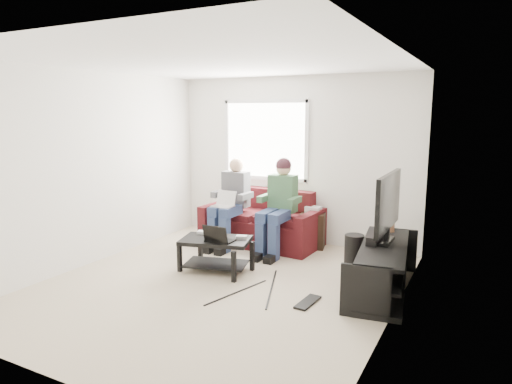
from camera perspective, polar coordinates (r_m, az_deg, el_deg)
floor at (r=5.60m, az=-4.61°, el=-11.54°), size 4.50×4.50×0.00m
ceiling at (r=5.24m, az=-5.03°, el=15.97°), size 4.50×4.50×0.00m
wall_back at (r=7.25m, az=4.76°, el=4.01°), size 4.50×0.00×4.50m
wall_front at (r=3.60m, az=-24.35°, el=-2.96°), size 4.50×0.00×4.50m
wall_left at (r=6.55m, az=-19.79°, el=2.81°), size 0.00×4.50×4.50m
wall_right at (r=4.53m, az=17.10°, el=-0.00°), size 0.00×4.50×4.50m
window at (r=7.41m, az=1.16°, el=6.50°), size 1.48×0.04×1.28m
sofa at (r=7.17m, az=0.89°, el=-4.06°), size 1.82×0.93×0.84m
person_left at (r=7.00m, az=-3.16°, el=-0.85°), size 0.40×0.71×1.34m
person_right at (r=6.64m, az=2.87°, el=-0.91°), size 0.40×0.71×1.39m
laptop_silver at (r=6.82m, az=-4.10°, el=-1.35°), size 0.34×0.25×0.24m
coffee_table at (r=5.97m, az=-5.05°, el=-6.88°), size 0.99×0.75×0.44m
laptop_black at (r=5.78m, az=-4.50°, el=-5.02°), size 0.40×0.33×0.24m
controller_a at (r=6.18m, az=-6.66°, el=-5.02°), size 0.16×0.13×0.04m
controller_b at (r=6.13m, az=-4.95°, el=-5.11°), size 0.16×0.14×0.04m
controller_c at (r=5.91m, az=-1.82°, el=-5.66°), size 0.16×0.13×0.04m
tv_stand at (r=5.53m, az=15.60°, el=-9.43°), size 0.73×1.73×0.55m
tv at (r=5.43m, az=16.17°, el=-1.43°), size 0.12×1.10×0.81m
soundbar at (r=5.54m, az=14.77°, el=-5.48°), size 0.12×0.50×0.10m
drink_cup at (r=6.03m, az=16.56°, el=-4.22°), size 0.08×0.08×0.12m
console_white at (r=5.14m, az=14.68°, el=-10.02°), size 0.30×0.22×0.06m
console_grey at (r=5.78m, az=16.27°, el=-7.71°), size 0.34×0.26×0.08m
console_black at (r=5.46m, az=15.52°, el=-8.80°), size 0.38×0.30×0.07m
subwoofer at (r=5.88m, az=12.13°, el=-7.83°), size 0.24×0.24×0.55m
keyboard_floor at (r=5.12m, az=6.48°, el=-13.53°), size 0.17×0.43×0.02m
end_table at (r=7.05m, az=7.12°, el=-4.60°), size 0.36×0.36×0.64m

